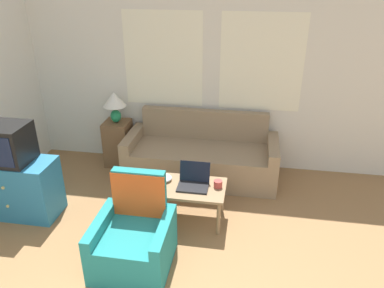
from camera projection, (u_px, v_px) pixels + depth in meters
The scene contains 13 objects.
wall_back at pixel (217, 78), 5.18m from camera, with size 6.36×0.06×2.60m.
couch at pixel (201, 157), 5.26m from camera, with size 2.08×0.82×0.88m.
armchair at pixel (135, 240), 3.71m from camera, with size 0.73×0.73×0.91m.
tv_dresser at pixel (18, 187), 4.42m from camera, with size 0.94×0.48×0.70m.
television at pixel (7, 144), 4.17m from camera, with size 0.48×0.43×0.45m.
side_table at pixel (118, 143), 5.55m from camera, with size 0.36×0.36×0.68m.
table_lamp at pixel (114, 102), 5.27m from camera, with size 0.33×0.33×0.45m.
coffee_table at pixel (181, 190), 4.29m from camera, with size 1.01×0.54×0.45m.
laptop at pixel (194, 181), 4.25m from camera, with size 0.35×0.30×0.25m.
cup_navy at pixel (160, 188), 4.15m from camera, with size 0.09×0.09×0.08m.
cup_yellow at pixel (218, 184), 4.23m from camera, with size 0.10×0.10×0.08m.
snack_bowl at pixel (164, 178), 4.37m from camera, with size 0.20×0.20×0.06m.
tv_remote at pixel (147, 186), 4.24m from camera, with size 0.06×0.15×0.02m.
Camera 1 is at (0.49, -0.90, 2.73)m, focal length 35.00 mm.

